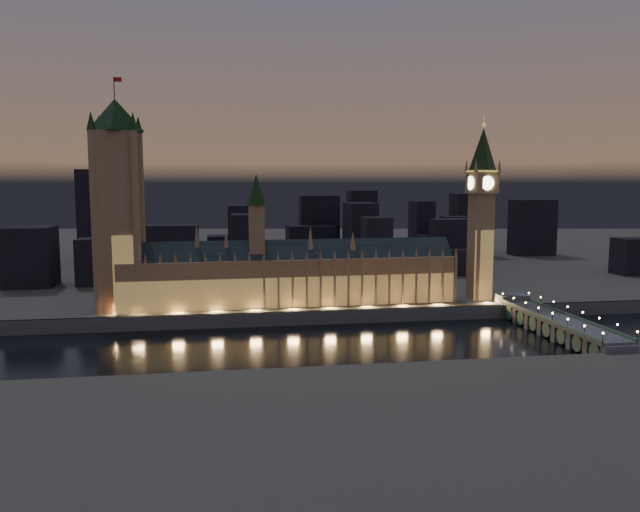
{
  "coord_description": "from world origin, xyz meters",
  "views": [
    {
      "loc": [
        -51.87,
        -306.58,
        80.92
      ],
      "look_at": [
        5.0,
        55.0,
        38.0
      ],
      "focal_mm": 35.0,
      "sensor_mm": 36.0,
      "label": 1
    }
  ],
  "objects": [
    {
      "name": "palace_of_westminster",
      "position": [
        -12.67,
        61.75,
        26.37
      ],
      "size": [
        202.0,
        26.73,
        78.0
      ],
      "color": "#9E6F48",
      "rests_on": "north_bank"
    },
    {
      "name": "ground_plane",
      "position": [
        0.0,
        0.0,
        0.0
      ],
      "size": [
        2000.0,
        2000.0,
        0.0
      ],
      "primitive_type": "plane",
      "color": "black",
      "rests_on": "ground"
    },
    {
      "name": "westminster_bridge",
      "position": [
        122.01,
        -3.45,
        5.99
      ],
      "size": [
        17.73,
        113.0,
        15.9
      ],
      "color": "#444B58",
      "rests_on": "ground"
    },
    {
      "name": "embankment_wall",
      "position": [
        0.0,
        41.0,
        4.0
      ],
      "size": [
        2000.0,
        2.5,
        8.0
      ],
      "primitive_type": "cube",
      "color": "#444B58",
      "rests_on": "ground"
    },
    {
      "name": "elizabeth_tower",
      "position": [
        108.0,
        61.93,
        71.21
      ],
      "size": [
        18.0,
        18.0,
        113.24
      ],
      "color": "#9E6F48",
      "rests_on": "north_bank"
    },
    {
      "name": "city_backdrop",
      "position": [
        35.39,
        246.87,
        31.42
      ],
      "size": [
        486.63,
        215.63,
        85.35
      ],
      "color": "black",
      "rests_on": "north_bank"
    },
    {
      "name": "victoria_tower",
      "position": [
        -110.0,
        61.93,
        73.54
      ],
      "size": [
        31.68,
        31.68,
        131.69
      ],
      "color": "#9E6F48",
      "rests_on": "north_bank"
    },
    {
      "name": "north_bank",
      "position": [
        0.0,
        520.0,
        4.0
      ],
      "size": [
        2000.0,
        960.0,
        8.0
      ],
      "primitive_type": "cube",
      "color": "#424739",
      "rests_on": "ground"
    }
  ]
}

